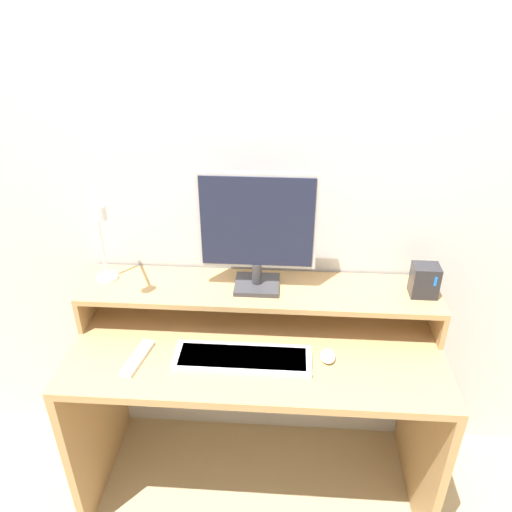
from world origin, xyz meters
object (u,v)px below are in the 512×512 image
at_px(remote_control, 138,358).
at_px(router_dock, 424,280).
at_px(desk_lamp, 102,238).
at_px(keyboard, 243,358).
at_px(monitor, 257,229).
at_px(mouse, 328,356).

bearing_deg(remote_control, router_dock, 14.08).
relative_size(desk_lamp, keyboard, 0.82).
height_order(monitor, mouse, monitor).
relative_size(desk_lamp, mouse, 5.15).
bearing_deg(keyboard, router_dock, 19.83).
relative_size(keyboard, remote_control, 2.54).
distance_m(router_dock, keyboard, 0.71).
bearing_deg(keyboard, desk_lamp, 159.50).
xyz_separation_m(keyboard, mouse, (0.30, 0.03, 0.00)).
height_order(monitor, keyboard, monitor).
xyz_separation_m(keyboard, remote_control, (-0.37, -0.02, -0.00)).
bearing_deg(router_dock, keyboard, -160.17).
bearing_deg(desk_lamp, router_dock, 2.02).
height_order(keyboard, mouse, mouse).
xyz_separation_m(monitor, mouse, (0.26, -0.22, -0.38)).
bearing_deg(desk_lamp, mouse, -11.43).
height_order(monitor, remote_control, monitor).
bearing_deg(router_dock, remote_control, -165.92).
relative_size(router_dock, remote_control, 0.65).
xyz_separation_m(router_dock, mouse, (-0.34, -0.20, -0.20)).
height_order(desk_lamp, keyboard, desk_lamp).
xyz_separation_m(desk_lamp, keyboard, (0.51, -0.19, -0.36)).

